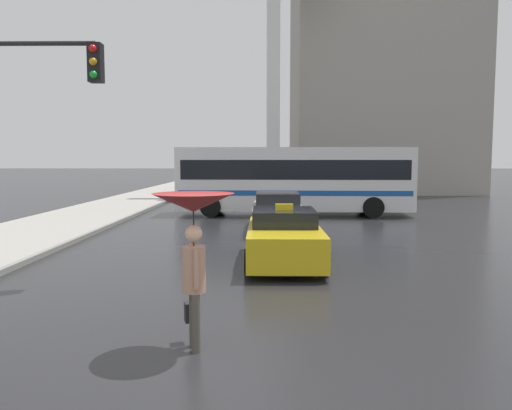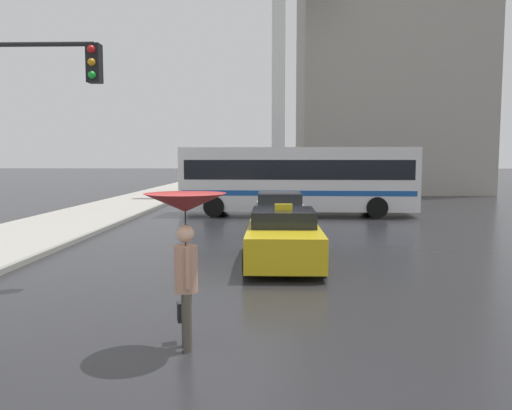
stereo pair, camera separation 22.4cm
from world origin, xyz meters
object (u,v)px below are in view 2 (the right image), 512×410
(traffic_light, at_px, (20,109))
(city_bus, at_px, (297,178))
(taxi, at_px, (283,238))
(sedan_red, at_px, (280,213))
(monument_cross, at_px, (279,31))
(pedestrian_with_umbrella, at_px, (185,223))

(traffic_light, bearing_deg, city_bus, 63.74)
(city_bus, bearing_deg, traffic_light, 155.91)
(taxi, xyz_separation_m, sedan_red, (0.00, 5.94, 0.01))
(city_bus, relative_size, monument_cross, 0.55)
(pedestrian_with_umbrella, bearing_deg, traffic_light, 31.06)
(monument_cross, bearing_deg, sedan_red, -90.51)
(city_bus, bearing_deg, monument_cross, 6.28)
(taxi, distance_m, city_bus, 11.36)
(sedan_red, distance_m, traffic_light, 10.22)
(city_bus, bearing_deg, sedan_red, 172.29)
(sedan_red, bearing_deg, traffic_light, 54.76)
(taxi, xyz_separation_m, city_bus, (0.93, 11.27, 1.13))
(sedan_red, xyz_separation_m, traffic_light, (-5.63, -7.97, 3.04))
(pedestrian_with_umbrella, xyz_separation_m, traffic_light, (-4.15, 3.82, 1.92))
(city_bus, distance_m, monument_cross, 14.49)
(traffic_light, relative_size, monument_cross, 0.27)
(city_bus, xyz_separation_m, traffic_light, (-6.56, -13.30, 1.91))
(pedestrian_with_umbrella, bearing_deg, sedan_red, -23.48)
(traffic_light, bearing_deg, sedan_red, 54.76)
(pedestrian_with_umbrella, distance_m, monument_cross, 29.61)
(sedan_red, height_order, city_bus, city_bus)
(pedestrian_with_umbrella, bearing_deg, taxi, -30.49)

